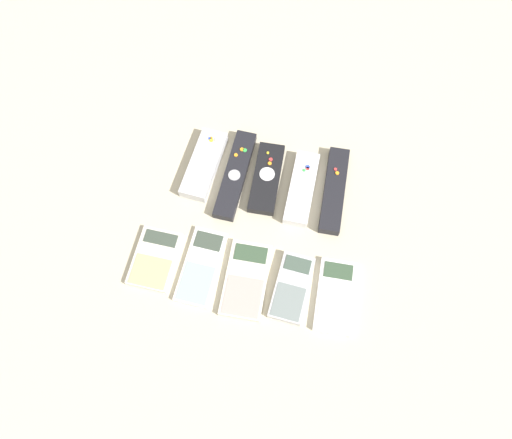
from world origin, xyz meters
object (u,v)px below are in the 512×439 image
remote_3 (302,188)px  remote_4 (334,190)px  calculator_0 (155,259)px  remote_2 (268,179)px  calculator_1 (201,266)px  calculator_2 (246,280)px  calculator_4 (335,296)px  calculator_3 (292,288)px  remote_1 (235,175)px  remote_0 (204,165)px

remote_3 → remote_4: (0.07, 0.01, -0.00)m
remote_3 → calculator_0: remote_3 is taller
remote_2 → calculator_1: 0.23m
remote_3 → calculator_2: 0.22m
calculator_4 → calculator_1: bearing=177.0°
remote_3 → calculator_3: remote_3 is taller
remote_3 → calculator_2: size_ratio=1.05×
calculator_4 → remote_1: bearing=136.7°
calculator_0 → calculator_4: bearing=0.9°
calculator_2 → calculator_4: size_ratio=1.07×
remote_0 → remote_4: (0.27, 0.00, -0.00)m
remote_1 → calculator_2: remote_1 is taller
remote_0 → remote_3: size_ratio=1.00×
remote_2 → calculator_4: remote_2 is taller
calculator_1 → remote_1: bearing=86.4°
calculator_0 → calculator_2: bearing=-0.4°
remote_3 → calculator_1: remote_3 is taller
calculator_0 → calculator_1: size_ratio=0.79×
calculator_1 → remote_2: bearing=69.2°
remote_3 → calculator_0: 0.33m
remote_1 → calculator_1: bearing=-94.0°
remote_1 → remote_3: 0.14m
calculator_0 → remote_4: bearing=35.2°
remote_3 → calculator_1: bearing=-128.1°
remote_2 → calculator_0: size_ratio=1.32×
calculator_1 → remote_4: bearing=45.2°
remote_4 → calculator_1: remote_4 is taller
remote_2 → remote_3: size_ratio=0.99×
remote_1 → calculator_0: bearing=-116.4°
remote_4 → remote_0: bearing=177.9°
calculator_0 → calculator_1: calculator_0 is taller
remote_0 → calculator_4: remote_0 is taller
remote_3 → calculator_3: 0.21m
remote_1 → calculator_3: bearing=-51.7°
calculator_1 → calculator_2: (0.09, -0.01, 0.00)m
remote_3 → calculator_4: 0.23m
calculator_4 → remote_4: bearing=97.0°
remote_3 → remote_0: bearing=176.9°
remote_0 → remote_1: remote_0 is taller
remote_2 → calculator_3: bearing=-69.9°
remote_3 → calculator_2: remote_3 is taller
remote_1 → calculator_4: 0.32m
calculator_0 → calculator_3: bearing=0.4°
remote_4 → calculator_4: size_ratio=1.32×
remote_1 → calculator_0: remote_1 is taller
remote_0 → remote_4: bearing=3.7°
remote_3 → calculator_4: (0.10, -0.21, -0.01)m
calculator_2 → calculator_3: calculator_3 is taller
remote_0 → calculator_0: 0.22m
remote_2 → calculator_4: 0.28m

